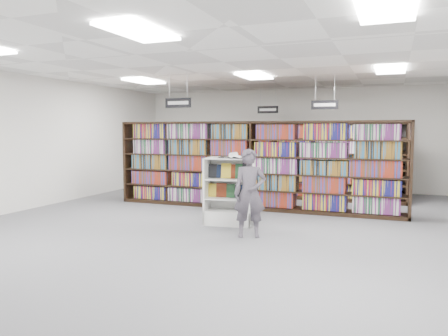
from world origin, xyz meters
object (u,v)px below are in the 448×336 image
(endcap_display, at_px, (230,201))
(shopper, at_px, (250,193))
(bookshelf_row_near, at_px, (254,165))
(open_book, at_px, (234,156))

(endcap_display, xyz_separation_m, shopper, (0.69, -0.83, 0.31))
(bookshelf_row_near, relative_size, shopper, 4.48)
(open_book, bearing_deg, bookshelf_row_near, 94.16)
(open_book, relative_size, shopper, 0.38)
(endcap_display, distance_m, shopper, 1.13)
(open_book, xyz_separation_m, shopper, (0.56, -0.73, -0.60))
(bookshelf_row_near, relative_size, endcap_display, 5.19)
(endcap_display, bearing_deg, open_book, -45.22)
(bookshelf_row_near, bearing_deg, shopper, -74.06)
(endcap_display, height_order, open_book, open_book)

